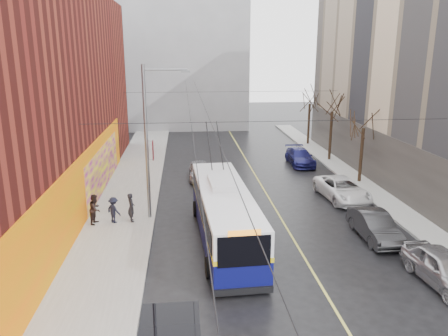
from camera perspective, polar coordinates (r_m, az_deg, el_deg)
The scene contains 21 objects.
ground at distance 18.01m, azimuth 9.38°, elevation -17.71°, with size 140.00×140.00×0.00m, color black.
sidewalk_left at distance 28.54m, azimuth -12.78°, elevation -5.03°, with size 4.00×60.00×0.15m, color gray.
sidewalk_right at distance 31.20m, azimuth 19.97°, elevation -3.84°, with size 2.00×60.00×0.15m, color gray.
lane_line at distance 30.72m, azimuth 5.58°, elevation -3.40°, with size 0.12×50.00×0.01m, color #BFB74C.
building_far at distance 59.62m, azimuth -7.35°, elevation 14.27°, with size 20.50×12.10×18.00m.
streetlight_pole at distance 25.15m, azimuth -9.75°, elevation 3.73°, with size 2.65×0.60×9.00m.
catenary_wires at distance 29.62m, azimuth -2.18°, elevation 8.36°, with size 18.00×60.00×0.22m.
tree_near at distance 33.65m, azimuth 17.86°, elevation 6.27°, with size 3.20×3.20×6.40m.
tree_mid at distance 40.09m, azimuth 14.01°, elevation 8.25°, with size 3.20×3.20×6.68m.
tree_far at distance 46.73m, azimuth 11.19°, elevation 9.18°, with size 3.20×3.20×6.57m.
puddle at distance 17.18m, azimuth -7.09°, elevation -19.37°, with size 2.21×2.65×0.01m, color black.
pigeons_flying at distance 24.80m, azimuth -1.77°, elevation 10.27°, with size 2.65×3.77×1.61m.
trolleybus at distance 22.80m, azimuth 0.03°, elevation -5.96°, with size 3.09×11.60×5.45m.
parked_car_a at distance 21.20m, azimuth 26.77°, elevation -11.62°, with size 1.77×4.40×1.50m, color #A1A0A5.
parked_car_b at distance 24.68m, azimuth 19.07°, elevation -7.15°, with size 1.51×4.33×1.43m, color #2B2C2E.
parked_car_c at distance 30.37m, azimuth 15.18°, elevation -2.66°, with size 2.41×5.22×1.45m, color white.
parked_car_d at distance 38.89m, azimuth 9.90°, elevation 1.44°, with size 1.93×4.76×1.38m, color navy.
following_car at distance 34.09m, azimuth -3.25°, elevation -0.31°, with size 1.60×3.98×1.36m, color #AAAAAF.
pedestrian_a at distance 25.72m, azimuth -12.02°, elevation -5.05°, with size 0.62×0.40×1.69m, color black.
pedestrian_b at distance 25.91m, azimuth -16.46°, elevation -5.16°, with size 0.84×0.65×1.73m, color black.
pedestrian_c at distance 25.79m, azimuth -14.21°, elevation -5.33°, with size 0.98×0.56×1.52m, color black.
Camera 1 is at (-4.18, -14.60, 9.68)m, focal length 35.00 mm.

